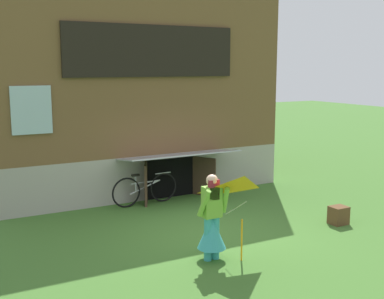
# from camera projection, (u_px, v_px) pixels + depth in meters

# --- Properties ---
(ground_plane) EXTENTS (60.00, 60.00, 0.00)m
(ground_plane) POSITION_uv_depth(u_px,v_px,m) (212.00, 232.00, 10.32)
(ground_plane) COLOR #3D6B28
(log_house) EXTENTS (7.91, 6.63, 5.53)m
(log_house) POSITION_uv_depth(u_px,v_px,m) (116.00, 90.00, 14.84)
(log_house) COLOR #9E998E
(log_house) RESTS_ON ground_plane
(person) EXTENTS (0.61, 0.52, 1.58)m
(person) POSITION_uv_depth(u_px,v_px,m) (212.00, 224.00, 8.76)
(person) COLOR teal
(person) RESTS_ON ground_plane
(kite) EXTENTS (0.99, 1.08, 1.48)m
(kite) POSITION_uv_depth(u_px,v_px,m) (244.00, 199.00, 8.31)
(kite) COLOR orange
(kite) RESTS_ON ground_plane
(bicycle_silver) EXTENTS (1.80, 0.13, 0.82)m
(bicycle_silver) POSITION_uv_depth(u_px,v_px,m) (145.00, 189.00, 12.35)
(bicycle_silver) COLOR black
(bicycle_silver) RESTS_ON ground_plane
(wooden_crate) EXTENTS (0.38, 0.32, 0.40)m
(wooden_crate) POSITION_uv_depth(u_px,v_px,m) (338.00, 215.00, 10.85)
(wooden_crate) COLOR brown
(wooden_crate) RESTS_ON ground_plane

